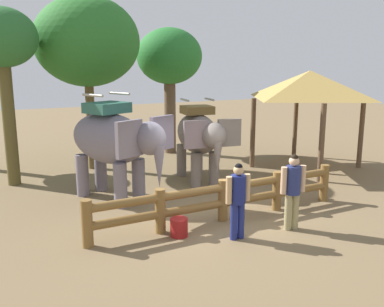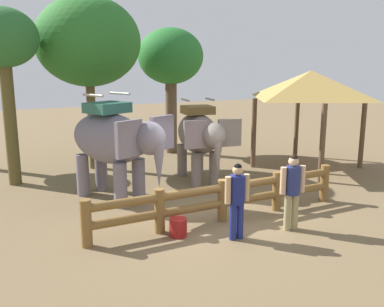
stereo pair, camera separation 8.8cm
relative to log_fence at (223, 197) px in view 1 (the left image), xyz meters
The scene contains 11 objects.
ground_plane 0.63m from the log_fence, 90.00° to the left, with size 60.00×60.00×0.00m, color brown.
log_fence is the anchor object (origin of this frame).
elephant_near_left 3.56m from the log_fence, 123.32° to the left, with size 2.68×3.61×3.05m.
elephant_center 3.69m from the log_fence, 71.00° to the left, with size 1.84×3.24×2.74m.
tourist_woman_in_black 1.74m from the log_fence, 47.33° to the right, with size 0.64×0.40×1.81m.
tourist_man_in_blue 1.22m from the log_fence, 105.28° to the right, with size 0.61×0.34×1.73m.
thatched_shelter 7.03m from the log_fence, 30.18° to the left, with size 4.75×4.75×3.60m.
tree_back_center 9.15m from the log_fence, 74.16° to the left, with size 2.77×2.77×5.33m.
tree_far_right 8.08m from the log_fence, 102.04° to the left, with size 3.72×3.72×6.19m.
tree_deep_back 8.24m from the log_fence, 126.13° to the left, with size 2.14×2.14×5.53m.
feed_bucket 1.50m from the log_fence, 164.76° to the right, with size 0.40×0.40×0.42m.
Camera 1 is at (-5.31, -8.72, 3.85)m, focal length 39.64 mm.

